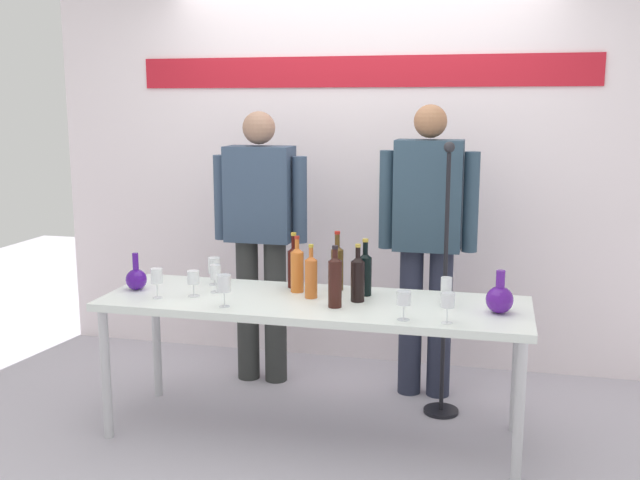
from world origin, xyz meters
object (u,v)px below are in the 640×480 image
(wine_glass_right_1, at_px, (404,299))
(wine_bottle_3, at_px, (297,268))
(decanter_blue_left, at_px, (136,278))
(wine_glass_left_1, at_px, (157,277))
(wine_bottle_1, at_px, (365,272))
(wine_glass_left_2, at_px, (214,266))
(wine_glass_right_0, at_px, (448,301))
(wine_bottle_5, at_px, (335,280))
(wine_bottle_2, at_px, (294,265))
(wine_glass_left_3, at_px, (193,278))
(wine_bottle_0, at_px, (337,266))
(wine_glass_left_0, at_px, (216,273))
(decanter_blue_right, at_px, (500,298))
(wine_bottle_6, at_px, (311,275))
(wine_glass_right_2, at_px, (446,285))
(presenter_left, at_px, (260,230))
(display_table, at_px, (313,311))
(wine_glass_left_4, at_px, (224,284))
(wine_bottle_4, at_px, (358,277))
(presenter_right, at_px, (427,234))
(microphone_stand, at_px, (444,326))

(wine_glass_right_1, bearing_deg, wine_bottle_3, 148.01)
(decanter_blue_left, bearing_deg, wine_glass_left_1, -35.20)
(wine_bottle_1, xyz_separation_m, wine_glass_left_2, (-0.87, 0.03, -0.02))
(wine_glass_left_1, bearing_deg, wine_glass_right_0, -3.72)
(wine_bottle_3, xyz_separation_m, wine_bottle_5, (0.27, -0.25, 0.01))
(wine_bottle_2, relative_size, wine_glass_left_3, 2.24)
(wine_bottle_2, relative_size, wine_glass_right_0, 2.09)
(wine_bottle_0, relative_size, wine_glass_left_0, 2.16)
(wine_bottle_2, height_order, wine_glass_left_0, wine_bottle_2)
(decanter_blue_right, relative_size, wine_bottle_6, 0.75)
(wine_glass_left_1, bearing_deg, wine_glass_right_2, 8.61)
(presenter_left, relative_size, wine_bottle_1, 5.58)
(wine_glass_right_1, bearing_deg, display_table, 153.82)
(wine_glass_right_2, bearing_deg, presenter_left, 151.99)
(presenter_left, bearing_deg, wine_glass_left_1, -108.56)
(wine_glass_left_2, height_order, wine_glass_left_4, wine_glass_left_4)
(wine_bottle_4, height_order, wine_bottle_5, wine_bottle_5)
(presenter_right, relative_size, wine_glass_left_3, 12.66)
(wine_glass_left_3, bearing_deg, wine_glass_left_1, -154.53)
(presenter_right, distance_m, wine_glass_right_2, 0.67)
(presenter_left, bearing_deg, display_table, -53.75)
(wine_bottle_6, height_order, wine_glass_right_0, wine_bottle_6)
(wine_bottle_3, bearing_deg, microphone_stand, 20.95)
(wine_bottle_0, relative_size, wine_glass_left_3, 2.37)
(wine_bottle_3, xyz_separation_m, microphone_stand, (0.77, 0.30, -0.35))
(wine_bottle_4, bearing_deg, wine_bottle_2, 152.75)
(wine_bottle_2, relative_size, wine_glass_right_2, 2.16)
(wine_bottle_5, bearing_deg, wine_glass_left_3, 177.63)
(decanter_blue_right, height_order, presenter_right, presenter_right)
(wine_bottle_0, xyz_separation_m, wine_bottle_4, (0.15, -0.21, -0.01))
(decanter_blue_left, height_order, wine_bottle_5, wine_bottle_5)
(wine_bottle_3, height_order, wine_bottle_4, wine_bottle_3)
(wine_glass_left_1, height_order, microphone_stand, microphone_stand)
(wine_bottle_5, bearing_deg, wine_bottle_0, 100.50)
(presenter_left, xyz_separation_m, wine_glass_left_2, (-0.10, -0.52, -0.12))
(decanter_blue_right, distance_m, wine_bottle_4, 0.72)
(wine_bottle_3, bearing_deg, presenter_left, 124.94)
(display_table, height_order, decanter_blue_left, decanter_blue_left)
(presenter_left, bearing_deg, wine_glass_right_0, -38.08)
(display_table, relative_size, wine_bottle_6, 7.74)
(decanter_blue_right, distance_m, presenter_left, 1.64)
(wine_glass_left_2, bearing_deg, wine_bottle_1, -1.86)
(wine_glass_left_0, bearing_deg, wine_glass_left_1, -143.62)
(display_table, distance_m, wine_glass_left_1, 0.84)
(wine_bottle_0, height_order, wine_bottle_3, wine_bottle_0)
(wine_bottle_3, relative_size, wine_glass_right_2, 2.15)
(wine_bottle_5, relative_size, wine_glass_right_2, 2.20)
(presenter_left, height_order, wine_bottle_6, presenter_left)
(wine_bottle_0, height_order, wine_glass_left_4, wine_bottle_0)
(presenter_right, height_order, wine_bottle_2, presenter_right)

